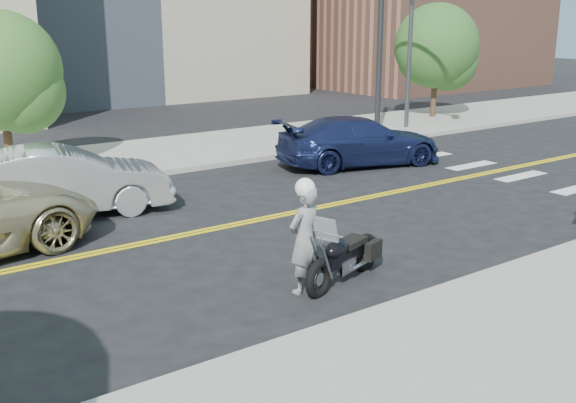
# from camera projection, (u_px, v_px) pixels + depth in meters

# --- Properties ---
(ground_plane) EXTENTS (120.00, 120.00, 0.00)m
(ground_plane) POSITION_uv_depth(u_px,v_px,m) (222.00, 227.00, 13.94)
(ground_plane) COLOR black
(ground_plane) RESTS_ON ground
(sidewalk_near) EXTENTS (60.00, 5.00, 0.15)m
(sidewalk_near) POSITION_uv_depth(u_px,v_px,m) (540.00, 374.00, 8.06)
(sidewalk_near) COLOR #9E9B91
(sidewalk_near) RESTS_ON ground_plane
(sidewalk_far) EXTENTS (60.00, 5.00, 0.15)m
(sidewalk_far) POSITION_uv_depth(u_px,v_px,m) (92.00, 163.00, 19.78)
(sidewalk_far) COLOR #9E9B91
(sidewalk_far) RESTS_ON ground_plane
(lamp_post) EXTENTS (0.16, 0.16, 8.00)m
(lamp_post) POSITION_uv_depth(u_px,v_px,m) (411.00, 19.00, 24.71)
(lamp_post) COLOR #4C4C51
(lamp_post) RESTS_ON sidewalk_far
(traffic_light) EXTENTS (0.28, 4.50, 7.00)m
(traffic_light) POSITION_uv_depth(u_px,v_px,m) (401.00, 3.00, 22.33)
(traffic_light) COLOR black
(traffic_light) RESTS_ON sidewalk_far
(motorcyclist) EXTENTS (0.69, 0.52, 1.85)m
(motorcyclist) POSITION_uv_depth(u_px,v_px,m) (305.00, 236.00, 10.44)
(motorcyclist) COLOR #AEAFB3
(motorcyclist) RESTS_ON ground
(motorcycle) EXTENTS (2.13, 1.24, 1.24)m
(motorcycle) POSITION_uv_depth(u_px,v_px,m) (344.00, 245.00, 10.93)
(motorcycle) COLOR black
(motorcycle) RESTS_ON ground
(parked_car_silver) EXTENTS (4.85, 2.52, 1.52)m
(parked_car_silver) POSITION_uv_depth(u_px,v_px,m) (62.00, 182.00, 14.60)
(parked_car_silver) COLOR #B0B4B8
(parked_car_silver) RESTS_ON ground
(parked_car_blue) EXTENTS (5.25, 3.15, 1.42)m
(parked_car_blue) POSITION_uv_depth(u_px,v_px,m) (359.00, 141.00, 19.66)
(parked_car_blue) COLOR navy
(parked_car_blue) RESTS_ON ground
(tree_far_a) EXTENTS (3.24, 3.24, 4.43)m
(tree_far_a) POSITION_uv_depth(u_px,v_px,m) (0.00, 71.00, 18.16)
(tree_far_a) COLOR #382619
(tree_far_a) RESTS_ON ground
(tree_far_b) EXTENTS (3.48, 3.48, 4.81)m
(tree_far_b) POSITION_uv_depth(u_px,v_px,m) (437.00, 46.00, 27.78)
(tree_far_b) COLOR #382619
(tree_far_b) RESTS_ON ground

